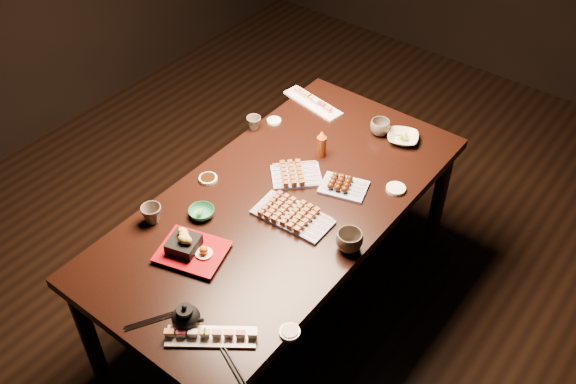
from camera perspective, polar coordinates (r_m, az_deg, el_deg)
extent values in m
plane|color=black|center=(3.55, -0.51, -6.10)|extent=(5.00, 5.00, 0.00)
cube|color=black|center=(3.06, -0.58, -5.96)|extent=(1.07, 1.88, 0.75)
imported|color=#287B51|center=(2.74, -7.69, -1.83)|extent=(0.14, 0.14, 0.03)
imported|color=beige|center=(3.15, 10.17, 4.74)|extent=(0.19, 0.19, 0.04)
imported|color=brown|center=(2.74, -12.01, -1.95)|extent=(0.10, 0.10, 0.08)
imported|color=brown|center=(2.58, 5.47, -4.36)|extent=(0.15, 0.15, 0.09)
imported|color=brown|center=(3.18, -3.06, 6.15)|extent=(0.08, 0.08, 0.07)
imported|color=brown|center=(3.17, 8.18, 5.70)|extent=(0.10, 0.10, 0.08)
cylinder|color=#68280D|center=(2.99, 2.99, 4.34)|extent=(0.06, 0.06, 0.14)
cylinder|color=white|center=(2.91, -7.12, 1.17)|extent=(0.10, 0.10, 0.01)
cylinder|color=white|center=(2.88, 9.56, 0.28)|extent=(0.10, 0.10, 0.02)
cylinder|color=white|center=(2.34, 0.15, -12.35)|extent=(0.10, 0.10, 0.01)
cylinder|color=white|center=(3.24, -1.25, 6.34)|extent=(0.09, 0.09, 0.01)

